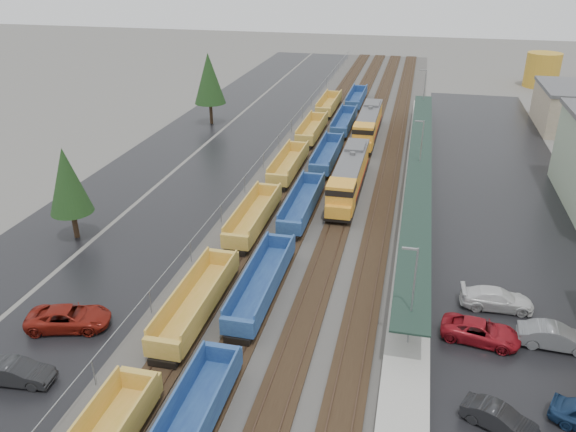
% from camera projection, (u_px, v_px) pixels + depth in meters
% --- Properties ---
extents(ballast_strip, '(20.00, 160.00, 0.08)m').
position_uv_depth(ballast_strip, '(347.00, 154.00, 75.72)').
color(ballast_strip, '#302D2B').
rests_on(ballast_strip, ground).
extents(trackbed, '(14.60, 160.00, 0.22)m').
position_uv_depth(trackbed, '(347.00, 153.00, 75.67)').
color(trackbed, black).
rests_on(trackbed, ground).
extents(west_parking_lot, '(10.00, 160.00, 0.02)m').
position_uv_depth(west_parking_lot, '(241.00, 146.00, 78.81)').
color(west_parking_lot, black).
rests_on(west_parking_lot, ground).
extents(west_road, '(9.00, 160.00, 0.02)m').
position_uv_depth(west_road, '(175.00, 141.00, 80.85)').
color(west_road, black).
rests_on(west_road, ground).
extents(east_commuter_lot, '(16.00, 100.00, 0.02)m').
position_uv_depth(east_commuter_lot, '(503.00, 195.00, 63.04)').
color(east_commuter_lot, black).
rests_on(east_commuter_lot, ground).
extents(station_platform, '(3.00, 80.00, 8.00)m').
position_uv_depth(station_platform, '(418.00, 182.00, 64.69)').
color(station_platform, '#9E9B93').
rests_on(station_platform, ground).
extents(chainlink_fence, '(0.08, 160.04, 2.02)m').
position_uv_depth(chainlink_fence, '(276.00, 141.00, 75.62)').
color(chainlink_fence, gray).
rests_on(chainlink_fence, ground).
extents(distant_hills, '(301.00, 140.00, 25.20)m').
position_uv_depth(distant_hills, '(529.00, 28.00, 199.23)').
color(distant_hills, '#53634D').
rests_on(distant_hills, ground).
extents(tree_west_near, '(3.96, 3.96, 9.00)m').
position_uv_depth(tree_west_near, '(67.00, 181.00, 51.34)').
color(tree_west_near, '#332316').
rests_on(tree_west_near, ground).
extents(tree_west_far, '(4.84, 4.84, 11.00)m').
position_uv_depth(tree_west_far, '(209.00, 78.00, 86.20)').
color(tree_west_far, '#332316').
rests_on(tree_west_far, ground).
extents(locomotive_lead, '(2.78, 18.30, 4.14)m').
position_uv_depth(locomotive_lead, '(349.00, 177.00, 62.09)').
color(locomotive_lead, black).
rests_on(locomotive_lead, ground).
extents(locomotive_trail, '(2.78, 18.30, 4.14)m').
position_uv_depth(locomotive_trail, '(368.00, 125.00, 80.58)').
color(locomotive_trail, black).
rests_on(locomotive_trail, ground).
extents(well_string_yellow, '(2.62, 104.02, 2.32)m').
position_uv_depth(well_string_yellow, '(254.00, 217.00, 55.20)').
color(well_string_yellow, gold).
rests_on(well_string_yellow, ground).
extents(well_string_blue, '(2.49, 107.84, 2.21)m').
position_uv_depth(well_string_blue, '(303.00, 204.00, 58.13)').
color(well_string_blue, navy).
rests_on(well_string_blue, ground).
extents(storage_tank, '(6.68, 6.68, 6.68)m').
position_uv_depth(storage_tank, '(542.00, 70.00, 112.11)').
color(storage_tank, '#BE8D26').
rests_on(storage_tank, ground).
extents(parked_car_west_b, '(2.01, 4.71, 1.51)m').
position_uv_depth(parked_car_west_b, '(17.00, 373.00, 35.42)').
color(parked_car_west_b, black).
rests_on(parked_car_west_b, ground).
extents(parked_car_west_c, '(4.18, 6.42, 1.64)m').
position_uv_depth(parked_car_west_c, '(69.00, 318.00, 40.60)').
color(parked_car_west_c, maroon).
rests_on(parked_car_west_c, ground).
extents(parked_car_east_a, '(3.13, 4.49, 1.40)m').
position_uv_depth(parked_car_east_a, '(499.00, 419.00, 32.02)').
color(parked_car_east_a, black).
rests_on(parked_car_east_a, ground).
extents(parked_car_east_b, '(3.35, 5.75, 1.51)m').
position_uv_depth(parked_car_east_b, '(481.00, 332.00, 39.25)').
color(parked_car_east_b, maroon).
rests_on(parked_car_east_b, ground).
extents(parked_car_east_c, '(2.41, 5.51, 1.58)m').
position_uv_depth(parked_car_east_c, '(497.00, 299.00, 42.86)').
color(parked_car_east_c, silver).
rests_on(parked_car_east_c, ground).
extents(parked_car_east_e, '(1.92, 5.05, 1.64)m').
position_uv_depth(parked_car_east_e, '(555.00, 337.00, 38.59)').
color(parked_car_east_e, slate).
rests_on(parked_car_east_e, ground).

